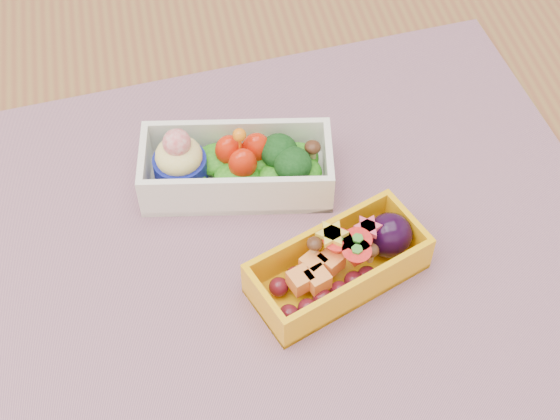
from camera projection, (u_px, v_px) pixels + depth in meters
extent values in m
cube|color=brown|center=(319.00, 246.00, 0.73)|extent=(1.20, 0.80, 0.04)
cube|color=#9F6D77|center=(273.00, 243.00, 0.70)|extent=(0.62, 0.50, 0.00)
cube|color=white|center=(237.00, 167.00, 0.72)|extent=(0.18, 0.10, 0.04)
ellipsoid|color=green|center=(237.00, 172.00, 0.73)|extent=(0.17, 0.09, 0.02)
cylinder|color=navy|center=(181.00, 170.00, 0.72)|extent=(0.05, 0.05, 0.03)
sphere|color=red|center=(177.00, 143.00, 0.69)|extent=(0.02, 0.02, 0.02)
ellipsoid|color=red|center=(229.00, 150.00, 0.72)|extent=(0.03, 0.02, 0.03)
ellipsoid|color=red|center=(243.00, 164.00, 0.71)|extent=(0.03, 0.02, 0.03)
ellipsoid|color=red|center=(256.00, 148.00, 0.72)|extent=(0.03, 0.02, 0.03)
sphere|color=orange|center=(239.00, 135.00, 0.69)|extent=(0.01, 0.01, 0.01)
ellipsoid|color=black|center=(279.00, 151.00, 0.72)|extent=(0.03, 0.03, 0.03)
ellipsoid|color=black|center=(293.00, 164.00, 0.71)|extent=(0.03, 0.03, 0.03)
ellipsoid|color=#3F2111|center=(313.00, 147.00, 0.72)|extent=(0.01, 0.01, 0.01)
cube|color=#FFB10D|center=(338.00, 266.00, 0.66)|extent=(0.16, 0.11, 0.04)
ellipsoid|color=#55101A|center=(310.00, 290.00, 0.65)|extent=(0.09, 0.06, 0.02)
cube|color=orange|center=(315.00, 271.00, 0.65)|extent=(0.05, 0.04, 0.02)
cone|color=red|center=(336.00, 248.00, 0.66)|extent=(0.03, 0.03, 0.02)
cone|color=red|center=(356.00, 248.00, 0.66)|extent=(0.03, 0.03, 0.02)
cone|color=red|center=(356.00, 259.00, 0.65)|extent=(0.03, 0.03, 0.02)
cylinder|color=yellow|center=(332.00, 234.00, 0.65)|extent=(0.03, 0.03, 0.01)
cylinder|color=#E53F5B|center=(368.00, 227.00, 0.66)|extent=(0.02, 0.02, 0.01)
ellipsoid|color=#3F2111|center=(314.00, 254.00, 0.66)|extent=(0.01, 0.01, 0.01)
ellipsoid|color=#3F2111|center=(370.00, 255.00, 0.66)|extent=(0.01, 0.01, 0.01)
ellipsoid|color=black|center=(389.00, 236.00, 0.68)|extent=(0.04, 0.04, 0.04)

